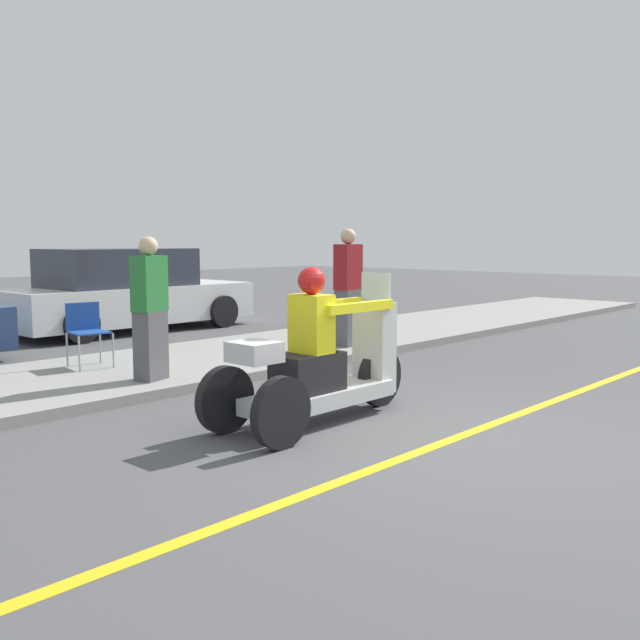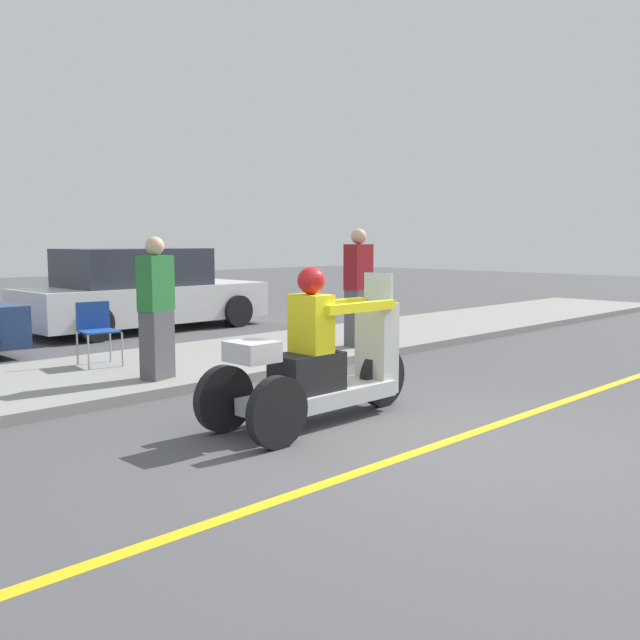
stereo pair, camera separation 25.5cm
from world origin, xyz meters
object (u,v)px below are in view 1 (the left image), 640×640
at_px(spectator_near_curb, 150,311).
at_px(parked_car_lot_center, 126,292).
at_px(folding_chair_set_back, 86,327).
at_px(spectator_far_back, 348,290).
at_px(motorcycle_trike, 321,367).

xyz_separation_m(spectator_near_curb, parked_car_lot_center, (2.81, 5.00, -0.18)).
bearing_deg(folding_chair_set_back, parked_car_lot_center, 51.76).
distance_m(spectator_far_back, folding_chair_set_back, 3.90).
bearing_deg(spectator_far_back, motorcycle_trike, -143.03).
relative_size(spectator_near_curb, folding_chair_set_back, 2.04).
bearing_deg(folding_chair_set_back, motorcycle_trike, -85.52).
bearing_deg(spectator_near_curb, folding_chair_set_back, 91.43).
bearing_deg(spectator_near_curb, spectator_far_back, 1.10).
xyz_separation_m(motorcycle_trike, spectator_far_back, (3.35, 2.52, 0.46)).
xyz_separation_m(motorcycle_trike, parked_car_lot_center, (2.54, 7.45, 0.21)).
relative_size(spectator_near_curb, spectator_far_back, 0.93).
xyz_separation_m(spectator_near_curb, folding_chair_set_back, (-0.03, 1.40, -0.30)).
height_order(spectator_near_curb, folding_chair_set_back, spectator_near_curb).
xyz_separation_m(folding_chair_set_back, parked_car_lot_center, (2.84, 3.60, 0.12)).
relative_size(motorcycle_trike, spectator_near_curb, 1.45).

